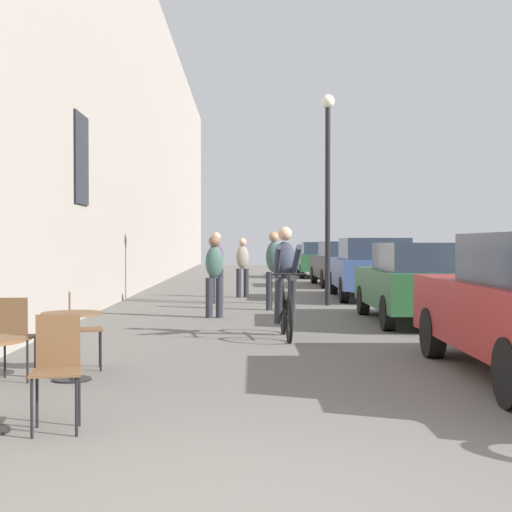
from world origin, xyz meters
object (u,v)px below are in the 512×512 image
cafe_chair_mid_toward_wall (79,325)px  pedestrian_furthest (242,264)px  cafe_chair_mid_toward_street (14,333)px  pedestrian_far (216,263)px  pedestrian_near (214,272)px  parked_car_third (371,267)px  cyclist_on_bicycle (286,285)px  parked_car_second (418,281)px  cafe_chair_near_toward_street (57,363)px  pedestrian_mid (274,266)px  street_lamp (328,172)px  cafe_table_mid (72,331)px  parked_car_fourth (343,263)px  parked_car_fifth (319,259)px

cafe_chair_mid_toward_wall → pedestrian_furthest: (1.84, 11.13, 0.37)m
cafe_chair_mid_toward_street → pedestrian_far: bearing=80.1°
cafe_chair_mid_toward_street → pedestrian_near: bearing=74.4°
parked_car_third → pedestrian_furthest: bearing=171.3°
cafe_chair_mid_toward_street → cyclist_on_bicycle: bearing=49.9°
pedestrian_furthest → parked_car_second: bearing=-62.7°
cafe_chair_near_toward_street → pedestrian_far: pedestrian_far is taller
cafe_chair_mid_toward_wall → pedestrian_mid: 7.81m
street_lamp → parked_car_third: (1.36, 2.01, -2.29)m
street_lamp → parked_car_third: street_lamp is taller
cafe_table_mid → cafe_chair_mid_toward_street: (-0.59, -0.08, -0.00)m
pedestrian_mid → pedestrian_far: 2.23m
cafe_table_mid → pedestrian_far: 9.91m
cafe_chair_mid_toward_wall → parked_car_fourth: (5.22, 16.28, 0.26)m
cafe_chair_mid_toward_street → parked_car_fourth: (5.73, 17.01, 0.26)m
cafe_table_mid → pedestrian_near: size_ratio=0.45×
cafe_chair_mid_toward_street → pedestrian_far: (1.73, 9.91, 0.45)m
pedestrian_furthest → parked_car_fourth: bearing=56.8°
cyclist_on_bicycle → parked_car_fifth: size_ratio=0.42×
cafe_table_mid → street_lamp: (3.76, 9.26, 2.59)m
pedestrian_far → parked_car_fourth: size_ratio=0.40×
cafe_chair_mid_toward_wall → parked_car_second: 7.04m
street_lamp → parked_car_fourth: size_ratio=1.15×
parked_car_fifth → parked_car_second: bearing=-90.0°
street_lamp → parked_car_fifth: 14.20m
street_lamp → parked_car_second: street_lamp is taller
cafe_table_mid → pedestrian_near: pedestrian_near is taller
pedestrian_far → parked_car_fourth: bearing=60.6°
cafe_table_mid → pedestrian_mid: size_ratio=0.43×
cafe_chair_near_toward_street → pedestrian_far: bearing=86.3°
pedestrian_furthest → cafe_chair_near_toward_street: bearing=-95.8°
cafe_chair_near_toward_street → parked_car_second: 8.89m
cafe_chair_mid_toward_wall → pedestrian_far: pedestrian_far is taller
cafe_chair_mid_toward_wall → pedestrian_furthest: bearing=80.6°
cafe_chair_mid_toward_street → parked_car_fifth: (5.58, 23.29, 0.26)m
cafe_chair_mid_toward_street → parked_car_fifth: size_ratio=0.21×
cafe_table_mid → cafe_chair_mid_toward_street: size_ratio=0.81×
cafe_chair_near_toward_street → cyclist_on_bicycle: (2.09, 5.59, 0.29)m
cafe_table_mid → cyclist_on_bicycle: 4.32m
parked_car_second → parked_car_fifth: 17.67m
parked_car_second → parked_car_fourth: bearing=89.2°
cyclist_on_bicycle → cafe_table_mid: bearing=-124.8°
pedestrian_far → cyclist_on_bicycle: bearing=-78.2°
cyclist_on_bicycle → parked_car_second: 3.22m
parked_car_second → parked_car_fifth: (0.00, 17.67, 0.02)m
pedestrian_mid → parked_car_fifth: bearing=80.5°
cafe_chair_mid_toward_street → cafe_chair_mid_toward_wall: same height
cafe_chair_mid_toward_street → pedestrian_furthest: bearing=78.8°
cafe_chair_mid_toward_wall → pedestrian_near: (1.31, 5.81, 0.38)m
parked_car_second → parked_car_fourth: 11.40m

